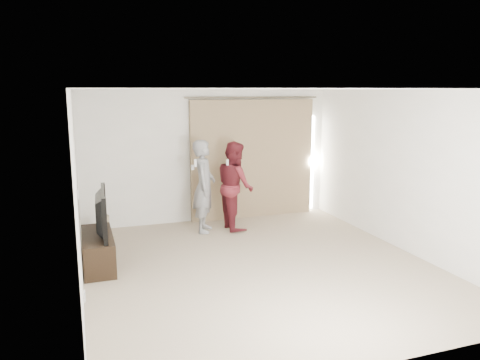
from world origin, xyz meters
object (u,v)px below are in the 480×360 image
at_px(tv, 96,213).
at_px(person_woman, 235,185).
at_px(tv_console, 98,250).
at_px(person_man, 204,186).

distance_m(tv, person_woman, 2.81).
distance_m(tv_console, person_woman, 2.87).
relative_size(tv, person_woman, 0.70).
bearing_deg(tv, tv_console, 0.00).
height_order(tv, person_woman, person_woman).
bearing_deg(tv, person_woman, -62.55).
height_order(person_man, person_woman, person_man).
xyz_separation_m(person_man, person_woman, (0.60, -0.00, -0.02)).
height_order(tv_console, tv, tv).
xyz_separation_m(tv, person_man, (1.95, 1.18, 0.03)).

